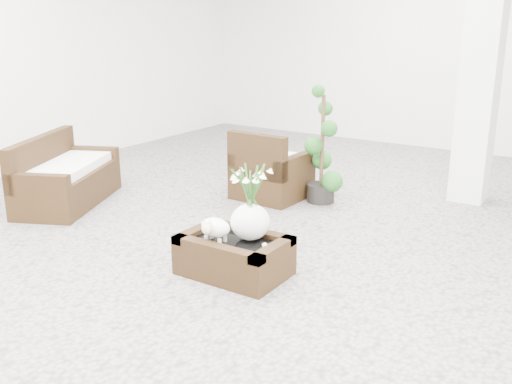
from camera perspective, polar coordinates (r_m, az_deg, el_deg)
The scene contains 9 objects.
ground at distance 5.61m, azimuth 0.56°, elevation -5.84°, with size 11.00×11.00×0.00m, color gray.
column at distance 7.35m, azimuth 21.23°, elevation 12.48°, with size 0.40×0.40×3.50m, color white.
coffee_table at distance 5.09m, azimuth -2.14°, elevation -6.36°, with size 0.90×0.60×0.31m, color #35220F.
sheep_figurine at distance 4.98m, azimuth -3.96°, elevation -3.66°, with size 0.28×0.23×0.21m, color white.
planter_narcissus at distance 4.92m, azimuth -0.58°, elevation -0.26°, with size 0.44×0.44×0.80m, color white, non-canonical shape.
tealight at distance 4.88m, azimuth 0.86°, elevation -5.19°, with size 0.04×0.04×0.03m, color white.
armchair at distance 7.17m, azimuth 1.57°, elevation 2.75°, with size 0.79×0.76×0.85m, color #35220F.
loveseat at distance 7.28m, azimuth -17.94°, elevation 1.98°, with size 1.51×0.73×0.81m, color #35220F.
topiary at distance 6.97m, azimuth 6.46°, elevation 4.49°, with size 0.37×0.37×1.38m, color #1C4D18, non-canonical shape.
Camera 1 is at (2.80, -4.36, 2.14)m, focal length 41.10 mm.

